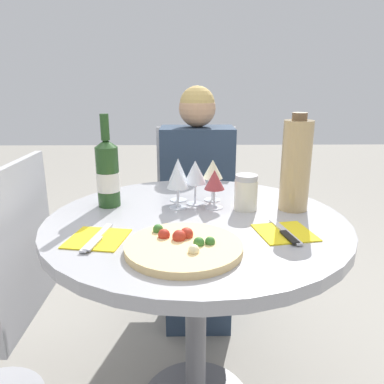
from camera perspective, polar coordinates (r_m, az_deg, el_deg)
The scene contains 14 objects.
dining_table at distance 1.24m, azimuth 0.62°, elevation -9.15°, with size 0.95×0.95×0.75m.
chair_behind_diner at distance 2.06m, azimuth 0.68°, elevation -4.21°, with size 0.43×0.43×0.92m.
seated_diner at distance 1.89m, azimuth 0.82°, elevation -3.78°, with size 0.36×0.45×1.14m.
pizza_large at distance 0.96m, azimuth -1.29°, elevation -8.25°, with size 0.30×0.30×0.05m.
wine_bottle at distance 1.30m, azimuth -12.72°, elevation 2.82°, with size 0.08×0.08×0.31m.
tall_carafe at distance 1.27m, azimuth 15.54°, elevation 3.97°, with size 0.10×0.10×0.32m.
sugar_shaker at distance 1.26m, azimuth 8.22°, elevation -0.08°, with size 0.08×0.08×0.12m.
wine_glass_back_right at distance 1.33m, azimuth 3.18°, elevation 3.35°, with size 0.07×0.07×0.15m.
wine_glass_front_left at distance 1.25m, azimuth -2.21°, elevation 2.04°, with size 0.08×0.08×0.14m.
wine_glass_center at distance 1.29m, azimuth 0.57°, elevation 2.95°, with size 0.08×0.08×0.16m.
wine_glass_back_left at distance 1.33m, azimuth -2.13°, elevation 3.24°, with size 0.07×0.07×0.15m.
wine_glass_front_right at distance 1.25m, azimuth 3.44°, elevation 1.73°, with size 0.07×0.07×0.13m.
place_setting_left at distance 1.06m, azimuth -14.27°, elevation -6.90°, with size 0.17×0.19×0.01m.
place_setting_right at distance 1.10m, azimuth 13.99°, elevation -6.02°, with size 0.17×0.19×0.01m.
Camera 1 is at (-0.03, -1.11, 1.16)m, focal length 35.00 mm.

